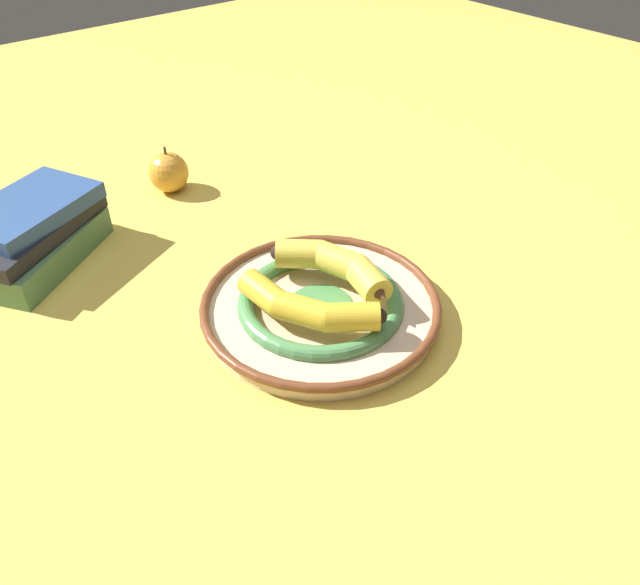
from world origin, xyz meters
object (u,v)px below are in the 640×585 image
banana_a (337,266)px  book_stack (31,234)px  decorative_bowl (320,306)px  banana_b (303,306)px  apple (169,172)px

banana_a → book_stack: 0.43m
book_stack → decorative_bowl: bearing=-82.5°
decorative_bowl → banana_a: (-0.02, 0.04, 0.04)m
banana_b → banana_a: bearing=85.2°
banana_a → banana_b: bearing=95.3°
decorative_bowl → apple: (-0.41, 0.02, 0.02)m
book_stack → apple: (-0.06, 0.24, -0.01)m
decorative_bowl → apple: size_ratio=3.88×
banana_b → book_stack: size_ratio=0.75×
banana_a → decorative_bowl: bearing=94.1°
banana_b → book_stack: (-0.37, -0.19, -0.01)m
banana_a → book_stack: (-0.34, -0.27, -0.01)m
banana_b → book_stack: book_stack is taller
decorative_bowl → book_stack: (-0.35, -0.23, 0.03)m
banana_a → banana_b: size_ratio=1.00×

